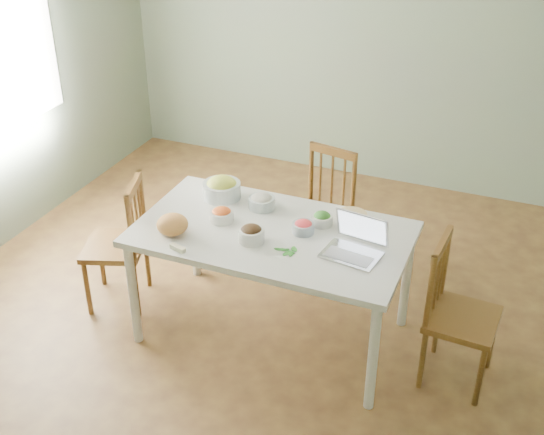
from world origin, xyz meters
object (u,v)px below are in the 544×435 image
at_px(chair_far, 319,215).
at_px(bread_boule, 172,224).
at_px(bowl_squash, 222,188).
at_px(chair_left, 114,243).
at_px(chair_right, 463,316).
at_px(dining_table, 272,284).
at_px(laptop, 352,240).

distance_m(chair_far, bread_boule, 1.31).
bearing_deg(bowl_squash, bread_boule, -98.20).
distance_m(chair_left, chair_right, 2.40).
bearing_deg(dining_table, chair_right, 1.30).
bearing_deg(chair_far, laptop, -49.94).
relative_size(chair_far, chair_left, 1.00).
relative_size(chair_left, bread_boule, 4.87).
bearing_deg(bread_boule, chair_left, 163.10).
height_order(chair_right, bread_boule, chair_right).
xyz_separation_m(dining_table, chair_right, (1.23, 0.03, 0.08)).
distance_m(dining_table, chair_far, 0.85).
relative_size(bread_boule, laptop, 0.59).
xyz_separation_m(chair_far, chair_right, (1.20, -0.82, -0.00)).
height_order(dining_table, chair_far, chair_far).
height_order(chair_far, bowl_squash, chair_far).
height_order(dining_table, laptop, laptop).
xyz_separation_m(chair_right, bread_boule, (-1.80, -0.29, 0.39)).
bearing_deg(chair_left, chair_far, 108.22).
distance_m(chair_left, laptop, 1.77).
relative_size(chair_right, bowl_squash, 3.74).
bearing_deg(bread_boule, dining_table, 24.63).
relative_size(chair_far, bread_boule, 4.88).
relative_size(dining_table, bread_boule, 8.71).
relative_size(chair_far, chair_right, 1.00).
xyz_separation_m(bowl_squash, laptop, (1.03, -0.37, 0.04)).
bearing_deg(chair_left, laptop, 70.48).
height_order(chair_right, laptop, laptop).
height_order(chair_left, laptop, laptop).
bearing_deg(chair_right, dining_table, 94.69).
height_order(chair_far, chair_right, chair_far).
bearing_deg(laptop, bread_boule, -162.98).
bearing_deg(dining_table, laptop, -8.76).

